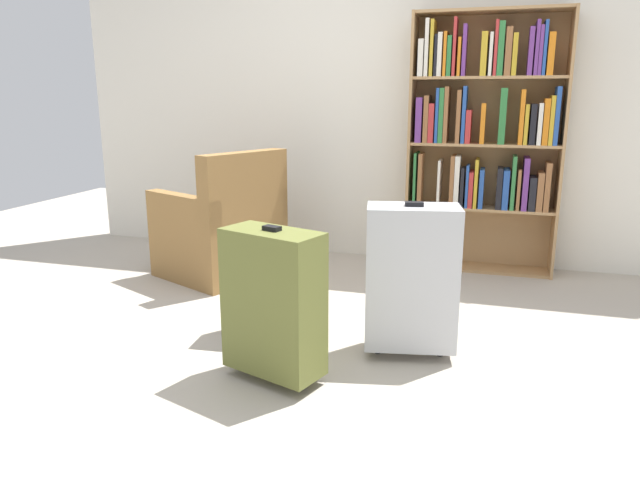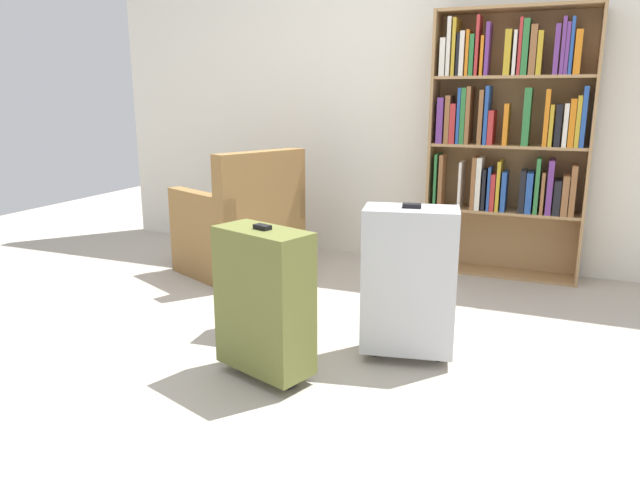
% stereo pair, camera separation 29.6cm
% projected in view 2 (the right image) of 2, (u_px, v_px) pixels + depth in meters
% --- Properties ---
extents(ground_plane, '(8.78, 8.78, 0.00)m').
position_uv_depth(ground_plane, '(293.00, 357.00, 2.91)').
color(ground_plane, '#B2A899').
extents(back_wall, '(5.02, 0.10, 2.60)m').
position_uv_depth(back_wall, '(405.00, 90.00, 4.42)').
color(back_wall, silver).
rests_on(back_wall, ground).
extents(bookshelf, '(1.06, 0.27, 1.83)m').
position_uv_depth(bookshelf, '(508.00, 131.00, 4.02)').
color(bookshelf, '#A87F51').
rests_on(bookshelf, ground).
extents(armchair, '(0.93, 0.93, 0.90)m').
position_uv_depth(armchair, '(241.00, 230.00, 4.21)').
color(armchair, olive).
rests_on(armchair, ground).
extents(mug, '(0.12, 0.08, 0.10)m').
position_uv_depth(mug, '(300.00, 277.00, 4.01)').
color(mug, '#1E7F4C').
rests_on(mug, ground).
extents(suitcase_silver, '(0.48, 0.32, 0.77)m').
position_uv_depth(suitcase_silver, '(409.00, 280.00, 2.80)').
color(suitcase_silver, '#B7BABF').
rests_on(suitcase_silver, ground).
extents(suitcase_black, '(0.37, 0.22, 0.57)m').
position_uv_depth(suitcase_black, '(271.00, 280.00, 3.14)').
color(suitcase_black, black).
rests_on(suitcase_black, ground).
extents(suitcase_olive, '(0.49, 0.35, 0.72)m').
position_uv_depth(suitcase_olive, '(264.00, 300.00, 2.61)').
color(suitcase_olive, brown).
rests_on(suitcase_olive, ground).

